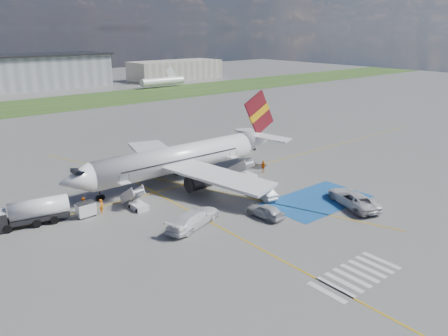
# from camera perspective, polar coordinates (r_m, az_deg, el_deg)

# --- Properties ---
(ground) EXTENTS (400.00, 400.00, 0.00)m
(ground) POSITION_cam_1_polar(r_m,az_deg,el_deg) (54.35, 2.08, -5.51)
(ground) COLOR #60605E
(ground) RESTS_ON ground
(grass_strip) EXTENTS (400.00, 30.00, 0.01)m
(grass_strip) POSITION_cam_1_polar(r_m,az_deg,el_deg) (138.06, -25.24, 7.13)
(grass_strip) COLOR #2D4C1E
(grass_strip) RESTS_ON ground
(taxiway_line_main) EXTENTS (120.00, 0.20, 0.01)m
(taxiway_line_main) POSITION_cam_1_polar(r_m,az_deg,el_deg) (63.18, -5.14, -2.17)
(taxiway_line_main) COLOR gold
(taxiway_line_main) RESTS_ON ground
(taxiway_line_cross) EXTENTS (0.20, 60.00, 0.01)m
(taxiway_line_cross) POSITION_cam_1_polar(r_m,az_deg,el_deg) (44.73, 5.83, -11.01)
(taxiway_line_cross) COLOR gold
(taxiway_line_cross) RESTS_ON ground
(taxiway_line_diag) EXTENTS (20.71, 56.45, 0.01)m
(taxiway_line_diag) POSITION_cam_1_polar(r_m,az_deg,el_deg) (63.18, -5.14, -2.17)
(taxiway_line_diag) COLOR gold
(taxiway_line_diag) RESTS_ON ground
(staging_box) EXTENTS (14.00, 8.00, 0.01)m
(staging_box) POSITION_cam_1_polar(r_m,az_deg,el_deg) (58.62, 12.07, -4.13)
(staging_box) COLOR #184F94
(staging_box) RESTS_ON ground
(crosswalk) EXTENTS (9.00, 4.00, 0.01)m
(crosswalk) POSITION_cam_1_polar(r_m,az_deg,el_deg) (42.66, 16.83, -13.29)
(crosswalk) COLOR silver
(crosswalk) RESTS_ON ground
(terminal_centre) EXTENTS (48.00, 18.00, 12.00)m
(terminal_centre) POSITION_cam_1_polar(r_m,az_deg,el_deg) (180.97, -22.69, 11.52)
(terminal_centre) COLOR gray
(terminal_centre) RESTS_ON ground
(terminal_east) EXTENTS (40.00, 16.00, 8.00)m
(terminal_east) POSITION_cam_1_polar(r_m,az_deg,el_deg) (198.33, -6.38, 12.60)
(terminal_east) COLOR gray
(terminal_east) RESTS_ON ground
(airliner) EXTENTS (36.81, 32.95, 11.92)m
(airliner) POSITION_cam_1_polar(r_m,az_deg,el_deg) (64.51, -5.13, 1.42)
(airliner) COLOR silver
(airliner) RESTS_ON ground
(airstairs_fwd) EXTENTS (1.90, 5.20, 3.60)m
(airstairs_fwd) POSITION_cam_1_polar(r_m,az_deg,el_deg) (55.78, -11.31, -4.55)
(airstairs_fwd) COLOR silver
(airstairs_fwd) RESTS_ON ground
(airstairs_aft) EXTENTS (1.90, 5.20, 3.60)m
(airstairs_aft) POSITION_cam_1_polar(r_m,az_deg,el_deg) (65.81, 2.95, -0.73)
(airstairs_aft) COLOR silver
(airstairs_aft) RESTS_ON ground
(fuel_tanker) EXTENTS (8.98, 3.85, 2.97)m
(fuel_tanker) POSITION_cam_1_polar(r_m,az_deg,el_deg) (54.58, -24.11, -5.62)
(fuel_tanker) COLOR black
(fuel_tanker) RESTS_ON ground
(gpu_cart) EXTENTS (2.21, 1.48, 1.80)m
(gpu_cart) POSITION_cam_1_polar(r_m,az_deg,el_deg) (54.81, -17.60, -5.26)
(gpu_cart) COLOR silver
(gpu_cart) RESTS_ON ground
(belt_loader) EXTENTS (5.06, 3.08, 1.47)m
(belt_loader) POSITION_cam_1_polar(r_m,az_deg,el_deg) (80.64, 2.70, 2.57)
(belt_loader) COLOR silver
(belt_loader) RESTS_ON ground
(car_silver_a) EXTENTS (2.27, 4.97, 1.65)m
(car_silver_a) POSITION_cam_1_polar(r_m,az_deg,el_deg) (52.29, 5.41, -5.57)
(car_silver_a) COLOR #B5B7BC
(car_silver_a) RESTS_ON ground
(car_silver_b) EXTENTS (2.27, 4.78, 1.51)m
(car_silver_b) POSITION_cam_1_polar(r_m,az_deg,el_deg) (58.00, 5.13, -3.23)
(car_silver_b) COLOR silver
(car_silver_b) RESTS_ON ground
(van_white_a) EXTENTS (5.23, 7.23, 2.47)m
(van_white_a) POSITION_cam_1_polar(r_m,az_deg,el_deg) (57.60, 16.50, -3.57)
(van_white_a) COLOR silver
(van_white_a) RESTS_ON ground
(van_white_b) EXTENTS (6.68, 4.38, 2.43)m
(van_white_b) POSITION_cam_1_polar(r_m,az_deg,el_deg) (49.82, -3.94, -6.27)
(van_white_b) COLOR white
(van_white_b) RESTS_ON ground
(crew_fwd) EXTENTS (0.78, 0.79, 1.84)m
(crew_fwd) POSITION_cam_1_polar(r_m,az_deg,el_deg) (55.13, -15.69, -4.82)
(crew_fwd) COLOR orange
(crew_fwd) RESTS_ON ground
(crew_nose) EXTENTS (1.11, 1.19, 1.95)m
(crew_nose) POSITION_cam_1_polar(r_m,az_deg,el_deg) (55.88, -17.84, -4.65)
(crew_nose) COLOR orange
(crew_nose) RESTS_ON ground
(crew_aft) EXTENTS (1.07, 1.20, 1.95)m
(crew_aft) POSITION_cam_1_polar(r_m,az_deg,el_deg) (68.09, 5.15, 0.17)
(crew_aft) COLOR orange
(crew_aft) RESTS_ON ground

